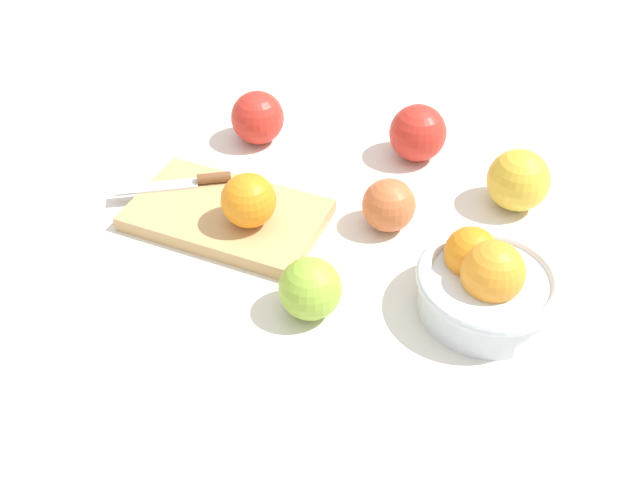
% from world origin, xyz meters
% --- Properties ---
extents(ground_plane, '(2.40, 2.40, 0.00)m').
position_xyz_m(ground_plane, '(0.00, 0.00, 0.00)').
color(ground_plane, silver).
extents(bowl, '(0.17, 0.17, 0.10)m').
position_xyz_m(bowl, '(-0.20, 0.12, 0.04)').
color(bowl, silver).
rests_on(bowl, ground_plane).
extents(cutting_board, '(0.25, 0.16, 0.02)m').
position_xyz_m(cutting_board, '(0.15, 0.08, 0.01)').
color(cutting_board, tan).
rests_on(cutting_board, ground_plane).
extents(orange_on_board, '(0.07, 0.07, 0.07)m').
position_xyz_m(orange_on_board, '(0.11, 0.09, 0.05)').
color(orange_on_board, orange).
rests_on(orange_on_board, cutting_board).
extents(knife, '(0.14, 0.09, 0.01)m').
position_xyz_m(knife, '(0.22, 0.05, 0.02)').
color(knife, silver).
rests_on(knife, cutting_board).
extents(apple_front_left, '(0.08, 0.08, 0.08)m').
position_xyz_m(apple_front_left, '(-0.05, -0.15, 0.04)').
color(apple_front_left, red).
rests_on(apple_front_left, ground_plane).
extents(apple_front_left_2, '(0.08, 0.08, 0.08)m').
position_xyz_m(apple_front_left_2, '(-0.20, -0.09, 0.04)').
color(apple_front_left_2, gold).
rests_on(apple_front_left_2, ground_plane).
extents(apple_back_center, '(0.07, 0.07, 0.07)m').
position_xyz_m(apple_back_center, '(-0.01, 0.19, 0.04)').
color(apple_back_center, '#8EB738').
rests_on(apple_back_center, ground_plane).
extents(apple_mid_left, '(0.07, 0.07, 0.07)m').
position_xyz_m(apple_mid_left, '(-0.05, 0.02, 0.03)').
color(apple_mid_left, '#CC6638').
rests_on(apple_mid_left, ground_plane).
extents(apple_front_right, '(0.08, 0.08, 0.08)m').
position_xyz_m(apple_front_right, '(0.19, -0.11, 0.04)').
color(apple_front_right, red).
rests_on(apple_front_right, ground_plane).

